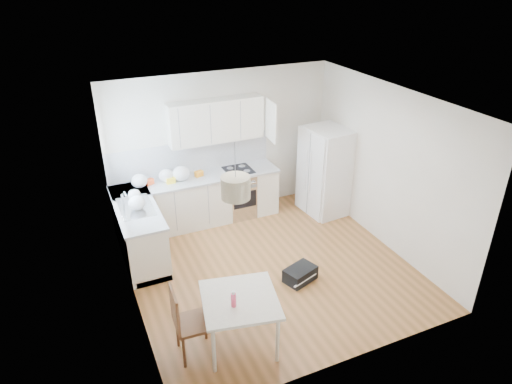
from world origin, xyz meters
The scene contains 29 objects.
floor centered at (0.00, 0.00, 0.00)m, with size 4.20×4.20×0.00m, color brown.
ceiling centered at (0.00, 0.00, 2.70)m, with size 4.20×4.20×0.00m, color white.
wall_back centered at (0.00, 2.10, 1.35)m, with size 4.20×4.20×0.00m, color beige.
wall_left centered at (-2.10, 0.00, 1.35)m, with size 4.20×4.20×0.00m, color beige.
wall_right centered at (2.10, 0.00, 1.35)m, with size 4.20×4.20×0.00m, color beige.
window_glassblock centered at (-2.09, 1.15, 1.75)m, with size 0.02×1.00×1.00m, color #BFE0F9.
cabinets_back centered at (-0.60, 1.80, 0.44)m, with size 3.00×0.60×0.88m, color white.
cabinets_left centered at (-1.80, 1.20, 0.44)m, with size 0.60×1.80×0.88m, color white.
counter_back centered at (-0.60, 1.80, 0.90)m, with size 3.02×0.64×0.04m, color #A3A5A8.
counter_left centered at (-1.80, 1.20, 0.90)m, with size 0.64×1.82×0.04m, color #A3A5A8.
backsplash_back centered at (-0.60, 2.09, 1.21)m, with size 3.00×0.01×0.58m, color white.
backsplash_left centered at (-2.09, 1.20, 1.21)m, with size 0.01×1.80×0.58m, color white.
upper_cabinets centered at (-0.15, 1.94, 1.88)m, with size 1.70×0.32×0.75m, color white.
range_oven centered at (0.20, 1.80, 0.44)m, with size 0.50×0.61×0.88m, color #B9BBBE, non-canonical shape.
sink centered at (-1.80, 1.15, 0.92)m, with size 0.50×0.80×0.16m, color #B9BBBE, non-canonical shape.
refrigerator centered at (1.76, 1.26, 0.84)m, with size 0.81×0.84×1.67m, color white, non-canonical shape.
dining_table centered at (-1.04, -1.31, 0.64)m, with size 1.07×1.07×0.72m.
dining_chair centered at (-1.61, -1.23, 0.51)m, with size 0.43×0.43×1.01m, color #462115, non-canonical shape.
drink_bottle centered at (-1.15, -1.40, 0.83)m, with size 0.06×0.06×0.22m, color #EA4165.
gym_bag centered at (0.28, -0.49, 0.11)m, with size 0.48×0.31×0.22m, color black.
pendant_lamp centered at (-1.03, -1.22, 2.18)m, with size 0.32×0.32×0.25m, color #C3B696.
grocery_bag_a centered at (-1.60, 1.81, 1.04)m, with size 0.27×0.23×0.24m, color white.
grocery_bag_b centered at (-1.13, 1.85, 1.04)m, with size 0.26×0.22×0.23m, color white.
grocery_bag_c centered at (-0.88, 1.80, 1.06)m, with size 0.30×0.26×0.27m, color white.
grocery_bag_d centered at (-1.77, 1.39, 1.01)m, with size 0.20×0.17×0.18m, color white.
grocery_bag_e centered at (-1.79, 1.05, 1.04)m, with size 0.26×0.22×0.24m, color white.
snack_orange centered at (-0.54, 1.84, 0.97)m, with size 0.14×0.09×0.10m, color orange.
snack_yellow centered at (-1.08, 1.77, 0.97)m, with size 0.16×0.10×0.11m, color yellow.
snack_red centered at (-1.43, 1.87, 0.97)m, with size 0.14×0.09×0.10m, color #DD441B.
Camera 1 is at (-2.62, -5.35, 4.37)m, focal length 32.00 mm.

